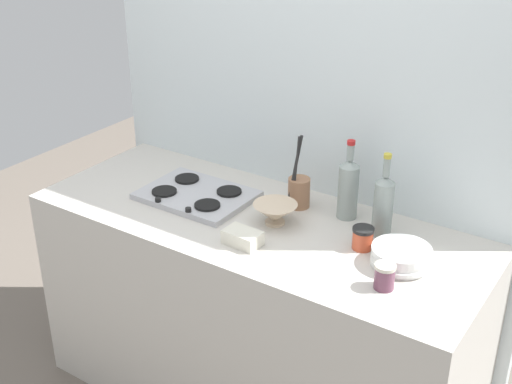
% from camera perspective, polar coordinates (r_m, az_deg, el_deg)
% --- Properties ---
extents(counter_block, '(1.80, 0.70, 0.90)m').
position_cam_1_polar(counter_block, '(2.87, 0.00, -10.26)').
color(counter_block, beige).
rests_on(counter_block, ground).
extents(backsplash_panel, '(1.90, 0.06, 2.24)m').
position_cam_1_polar(backsplash_panel, '(2.83, 4.28, 4.63)').
color(backsplash_panel, silver).
rests_on(backsplash_panel, ground).
extents(stovetop_hob, '(0.44, 0.33, 0.04)m').
position_cam_1_polar(stovetop_hob, '(2.81, -4.98, -0.23)').
color(stovetop_hob, '#B2B2B7').
rests_on(stovetop_hob, counter_block).
extents(plate_stack, '(0.21, 0.21, 0.07)m').
position_cam_1_polar(plate_stack, '(2.39, 12.06, -5.28)').
color(plate_stack, white).
rests_on(plate_stack, counter_block).
extents(wine_bottle_leftmost, '(0.07, 0.07, 0.32)m').
position_cam_1_polar(wine_bottle_leftmost, '(2.52, 10.61, -1.01)').
color(wine_bottle_leftmost, gray).
rests_on(wine_bottle_leftmost, counter_block).
extents(wine_bottle_mid_left, '(0.08, 0.08, 0.32)m').
position_cam_1_polar(wine_bottle_mid_left, '(2.62, 7.73, 0.39)').
color(wine_bottle_mid_left, gray).
rests_on(wine_bottle_mid_left, counter_block).
extents(mixing_bowl, '(0.17, 0.17, 0.08)m').
position_cam_1_polar(mixing_bowl, '(2.59, 1.61, -1.76)').
color(mixing_bowl, beige).
rests_on(mixing_bowl, counter_block).
extents(butter_dish, '(0.14, 0.09, 0.05)m').
position_cam_1_polar(butter_dish, '(2.46, -1.12, -3.83)').
color(butter_dish, silver).
rests_on(butter_dish, counter_block).
extents(utensil_crock, '(0.09, 0.09, 0.30)m').
position_cam_1_polar(utensil_crock, '(2.71, 3.60, 0.07)').
color(utensil_crock, '#996B4C').
rests_on(utensil_crock, counter_block).
extents(condiment_jar_front, '(0.07, 0.07, 0.09)m').
position_cam_1_polar(condiment_jar_front, '(2.25, 10.70, -6.95)').
color(condiment_jar_front, '#66384C').
rests_on(condiment_jar_front, counter_block).
extents(condiment_jar_rear, '(0.08, 0.08, 0.08)m').
position_cam_1_polar(condiment_jar_rear, '(2.46, 8.92, -3.82)').
color(condiment_jar_rear, '#C64C2D').
rests_on(condiment_jar_rear, counter_block).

